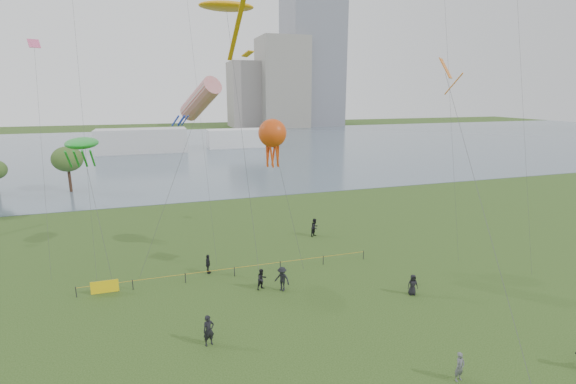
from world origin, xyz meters
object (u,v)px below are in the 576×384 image
object	(u,v)px
kite_stingray	(227,7)
kite_octopus	(272,134)
fence	(158,280)
kite_flyer	(460,367)

from	to	relation	value
kite_stingray	kite_octopus	size ratio (longest dim) A/B	1.76
fence	kite_flyer	xyz separation A→B (m)	(15.12, -16.47, 0.27)
fence	kite_flyer	world-z (taller)	kite_flyer
kite_flyer	kite_octopus	xyz separation A→B (m)	(-4.92, 18.91, 10.72)
kite_flyer	kite_octopus	distance (m)	22.28
kite_octopus	fence	bearing A→B (deg)	178.17
kite_flyer	fence	bearing A→B (deg)	118.42
kite_flyer	kite_octopus	size ratio (longest dim) A/B	0.13
fence	kite_stingray	world-z (taller)	kite_stingray
kite_stingray	kite_octopus	xyz separation A→B (m)	(3.02, -3.24, -10.48)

